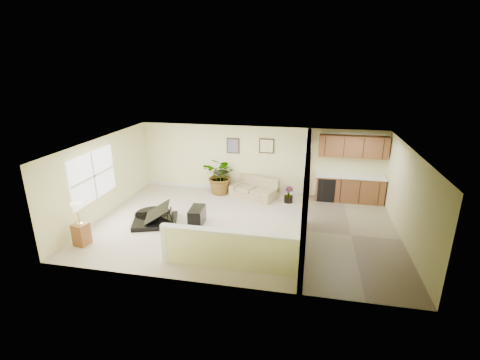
% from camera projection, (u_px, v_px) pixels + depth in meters
% --- Properties ---
extents(floor, '(9.00, 9.00, 0.00)m').
position_uv_depth(floor, '(243.00, 226.00, 10.49)').
color(floor, beige).
rests_on(floor, ground).
extents(back_wall, '(9.00, 0.04, 2.50)m').
position_uv_depth(back_wall, '(258.00, 160.00, 12.87)').
color(back_wall, '#F1EEA5').
rests_on(back_wall, floor).
extents(front_wall, '(9.00, 0.04, 2.50)m').
position_uv_depth(front_wall, '(216.00, 234.00, 7.30)').
color(front_wall, '#F1EEA5').
rests_on(front_wall, floor).
extents(left_wall, '(0.04, 6.00, 2.50)m').
position_uv_depth(left_wall, '(103.00, 177.00, 10.93)').
color(left_wall, '#F1EEA5').
rests_on(left_wall, floor).
extents(right_wall, '(0.04, 6.00, 2.50)m').
position_uv_depth(right_wall, '(409.00, 198.00, 9.25)').
color(right_wall, '#F1EEA5').
rests_on(right_wall, floor).
extents(ceiling, '(9.00, 6.00, 0.04)m').
position_uv_depth(ceiling, '(243.00, 145.00, 9.69)').
color(ceiling, silver).
rests_on(ceiling, back_wall).
extents(kitchen_vinyl, '(2.70, 6.00, 0.01)m').
position_uv_depth(kitchen_vinyl, '(351.00, 235.00, 9.90)').
color(kitchen_vinyl, gray).
rests_on(kitchen_vinyl, floor).
extents(interior_partition, '(0.18, 5.99, 2.50)m').
position_uv_depth(interior_partition, '(306.00, 189.00, 10.00)').
color(interior_partition, '#F1EEA5').
rests_on(interior_partition, floor).
extents(pony_half_wall, '(3.42, 0.22, 1.00)m').
position_uv_depth(pony_half_wall, '(228.00, 249.00, 8.17)').
color(pony_half_wall, '#F1EEA5').
rests_on(pony_half_wall, floor).
extents(left_window, '(0.05, 2.15, 1.45)m').
position_uv_depth(left_window, '(93.00, 176.00, 10.40)').
color(left_window, white).
rests_on(left_window, left_wall).
extents(wall_art_left, '(0.48, 0.04, 0.58)m').
position_uv_depth(wall_art_left, '(233.00, 146.00, 12.86)').
color(wall_art_left, '#3B2715').
rests_on(wall_art_left, back_wall).
extents(wall_mirror, '(0.55, 0.04, 0.55)m').
position_uv_depth(wall_mirror, '(267.00, 146.00, 12.61)').
color(wall_mirror, '#3B2715').
rests_on(wall_mirror, back_wall).
extents(kitchen_cabinets, '(2.36, 0.65, 2.33)m').
position_uv_depth(kitchen_cabinets, '(347.00, 177.00, 12.15)').
color(kitchen_cabinets, brown).
rests_on(kitchen_cabinets, floor).
extents(piano, '(1.81, 1.79, 1.24)m').
position_uv_depth(piano, '(155.00, 206.00, 10.61)').
color(piano, black).
rests_on(piano, floor).
extents(piano_bench, '(0.46, 0.82, 0.53)m').
position_uv_depth(piano_bench, '(197.00, 216.00, 10.51)').
color(piano_bench, black).
rests_on(piano_bench, floor).
extents(loveseat, '(1.96, 1.50, 0.93)m').
position_uv_depth(loveseat, '(255.00, 187.00, 12.68)').
color(loveseat, tan).
rests_on(loveseat, floor).
extents(accent_table, '(0.56, 0.56, 0.81)m').
position_uv_depth(accent_table, '(221.00, 179.00, 13.04)').
color(accent_table, black).
rests_on(accent_table, floor).
extents(palm_plant, '(1.55, 1.44, 1.42)m').
position_uv_depth(palm_plant, '(221.00, 176.00, 12.86)').
color(palm_plant, black).
rests_on(palm_plant, floor).
extents(small_plant, '(0.33, 0.33, 0.58)m').
position_uv_depth(small_plant, '(289.00, 196.00, 12.16)').
color(small_plant, black).
rests_on(small_plant, floor).
extents(lamp_stand, '(0.40, 0.40, 1.20)m').
position_uv_depth(lamp_stand, '(80.00, 227.00, 9.25)').
color(lamp_stand, brown).
rests_on(lamp_stand, floor).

